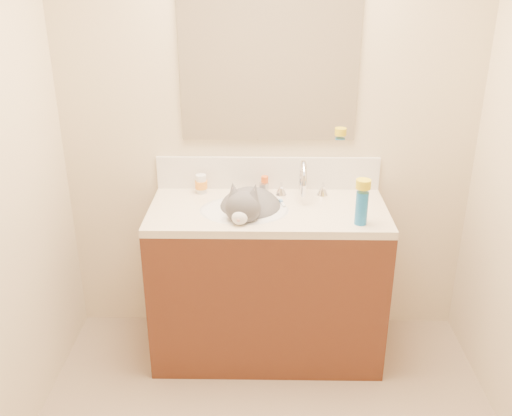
{
  "coord_description": "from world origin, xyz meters",
  "views": [
    {
      "loc": [
        -0.02,
        -1.66,
        2.01
      ],
      "look_at": [
        -0.06,
        0.92,
        0.88
      ],
      "focal_mm": 40.0,
      "sensor_mm": 36.0,
      "label": 1
    }
  ],
  "objects_px": {
    "pill_bottle": "(201,184)",
    "silver_jar": "(264,188)",
    "faucet": "(303,182)",
    "amber_bottle": "(265,185)",
    "basin": "(244,223)",
    "cat": "(249,211)",
    "spray_can": "(361,208)",
    "vanity_cabinet": "(267,285)"
  },
  "relations": [
    {
      "from": "pill_bottle",
      "to": "silver_jar",
      "type": "xyz_separation_m",
      "value": [
        0.33,
        -0.01,
        -0.02
      ]
    },
    {
      "from": "faucet",
      "to": "amber_bottle",
      "type": "height_order",
      "value": "faucet"
    },
    {
      "from": "basin",
      "to": "cat",
      "type": "bearing_deg",
      "value": 43.34
    },
    {
      "from": "cat",
      "to": "amber_bottle",
      "type": "bearing_deg",
      "value": 80.34
    },
    {
      "from": "faucet",
      "to": "pill_bottle",
      "type": "distance_m",
      "value": 0.54
    },
    {
      "from": "silver_jar",
      "to": "spray_can",
      "type": "bearing_deg",
      "value": -38.48
    },
    {
      "from": "silver_jar",
      "to": "cat",
      "type": "bearing_deg",
      "value": -110.5
    },
    {
      "from": "basin",
      "to": "cat",
      "type": "xyz_separation_m",
      "value": [
        0.03,
        0.02,
        0.05
      ]
    },
    {
      "from": "cat",
      "to": "spray_can",
      "type": "distance_m",
      "value": 0.57
    },
    {
      "from": "silver_jar",
      "to": "amber_bottle",
      "type": "distance_m",
      "value": 0.02
    },
    {
      "from": "faucet",
      "to": "spray_can",
      "type": "height_order",
      "value": "faucet"
    },
    {
      "from": "silver_jar",
      "to": "vanity_cabinet",
      "type": "bearing_deg",
      "value": -82.74
    },
    {
      "from": "cat",
      "to": "pill_bottle",
      "type": "height_order",
      "value": "cat"
    },
    {
      "from": "vanity_cabinet",
      "to": "faucet",
      "type": "xyz_separation_m",
      "value": [
        0.18,
        0.14,
        0.54
      ]
    },
    {
      "from": "cat",
      "to": "pill_bottle",
      "type": "relative_size",
      "value": 4.74
    },
    {
      "from": "basin",
      "to": "faucet",
      "type": "height_order",
      "value": "faucet"
    },
    {
      "from": "faucet",
      "to": "pill_bottle",
      "type": "xyz_separation_m",
      "value": [
        -0.54,
        0.06,
        -0.04
      ]
    },
    {
      "from": "vanity_cabinet",
      "to": "basin",
      "type": "distance_m",
      "value": 0.4
    },
    {
      "from": "vanity_cabinet",
      "to": "amber_bottle",
      "type": "xyz_separation_m",
      "value": [
        -0.02,
        0.2,
        0.5
      ]
    },
    {
      "from": "basin",
      "to": "cat",
      "type": "height_order",
      "value": "cat"
    },
    {
      "from": "basin",
      "to": "pill_bottle",
      "type": "distance_m",
      "value": 0.35
    },
    {
      "from": "faucet",
      "to": "pill_bottle",
      "type": "relative_size",
      "value": 2.77
    },
    {
      "from": "silver_jar",
      "to": "amber_bottle",
      "type": "relative_size",
      "value": 0.67
    },
    {
      "from": "cat",
      "to": "silver_jar",
      "type": "height_order",
      "value": "cat"
    },
    {
      "from": "vanity_cabinet",
      "to": "spray_can",
      "type": "relative_size",
      "value": 7.44
    },
    {
      "from": "vanity_cabinet",
      "to": "silver_jar",
      "type": "height_order",
      "value": "silver_jar"
    },
    {
      "from": "faucet",
      "to": "amber_bottle",
      "type": "xyz_separation_m",
      "value": [
        -0.2,
        0.06,
        -0.04
      ]
    },
    {
      "from": "amber_bottle",
      "to": "spray_can",
      "type": "distance_m",
      "value": 0.59
    },
    {
      "from": "vanity_cabinet",
      "to": "pill_bottle",
      "type": "bearing_deg",
      "value": 150.99
    },
    {
      "from": "vanity_cabinet",
      "to": "basin",
      "type": "height_order",
      "value": "basin"
    },
    {
      "from": "vanity_cabinet",
      "to": "silver_jar",
      "type": "distance_m",
      "value": 0.52
    },
    {
      "from": "faucet",
      "to": "cat",
      "type": "bearing_deg",
      "value": -152.49
    },
    {
      "from": "pill_bottle",
      "to": "silver_jar",
      "type": "height_order",
      "value": "pill_bottle"
    },
    {
      "from": "faucet",
      "to": "silver_jar",
      "type": "bearing_deg",
      "value": 167.07
    },
    {
      "from": "silver_jar",
      "to": "spray_can",
      "type": "xyz_separation_m",
      "value": [
        0.46,
        -0.37,
        0.05
      ]
    },
    {
      "from": "pill_bottle",
      "to": "amber_bottle",
      "type": "relative_size",
      "value": 1.07
    },
    {
      "from": "basin",
      "to": "pill_bottle",
      "type": "bearing_deg",
      "value": 136.11
    },
    {
      "from": "vanity_cabinet",
      "to": "cat",
      "type": "height_order",
      "value": "cat"
    },
    {
      "from": "faucet",
      "to": "cat",
      "type": "xyz_separation_m",
      "value": [
        -0.27,
        -0.14,
        -0.1
      ]
    },
    {
      "from": "basin",
      "to": "amber_bottle",
      "type": "xyz_separation_m",
      "value": [
        0.1,
        0.23,
        0.12
      ]
    },
    {
      "from": "vanity_cabinet",
      "to": "spray_can",
      "type": "xyz_separation_m",
      "value": [
        0.44,
        -0.18,
        0.53
      ]
    },
    {
      "from": "vanity_cabinet",
      "to": "amber_bottle",
      "type": "distance_m",
      "value": 0.54
    }
  ]
}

